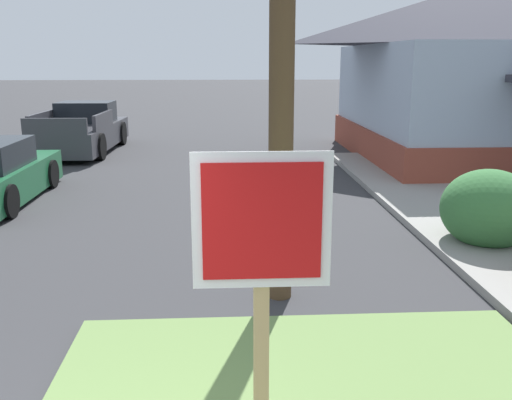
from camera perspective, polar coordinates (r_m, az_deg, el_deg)
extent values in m
cube|color=gray|center=(9.12, 24.32, -4.70)|extent=(2.20, 17.37, 0.12)
cube|color=tan|center=(3.51, 0.52, -13.62)|extent=(0.09, 0.09, 2.14)
cube|color=white|center=(3.19, 0.61, -2.14)|extent=(0.79, 0.01, 0.79)
cube|color=red|center=(3.18, 0.62, -2.20)|extent=(0.67, 0.01, 0.67)
cylinder|color=black|center=(13.41, -19.93, 2.48)|extent=(0.22, 0.62, 0.62)
cylinder|color=black|center=(11.08, -23.63, -0.13)|extent=(0.22, 0.62, 0.62)
sphere|color=white|center=(14.16, -20.34, 3.66)|extent=(0.14, 0.14, 0.14)
cube|color=#38383D|center=(18.37, -17.08, 6.18)|extent=(2.05, 5.07, 0.68)
cube|color=black|center=(18.98, -16.66, 8.39)|extent=(1.71, 1.35, 0.68)
cube|color=#38383D|center=(17.74, -20.77, 7.46)|extent=(0.16, 2.11, 0.44)
cube|color=#38383D|center=(17.24, -15.08, 7.72)|extent=(0.16, 2.11, 0.44)
cube|color=#38383D|center=(15.97, -19.53, 6.95)|extent=(1.71, 0.15, 0.44)
cylinder|color=black|center=(20.07, -18.39, 6.34)|extent=(0.28, 0.77, 0.76)
cylinder|color=black|center=(19.63, -13.39, 6.52)|extent=(0.28, 0.77, 0.76)
cylinder|color=black|center=(17.23, -21.22, 4.97)|extent=(0.28, 0.77, 0.76)
cylinder|color=black|center=(16.72, -15.46, 5.17)|extent=(0.28, 0.77, 0.76)
ellipsoid|color=#356C37|center=(9.21, 22.29, -0.84)|extent=(1.42, 1.42, 1.20)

